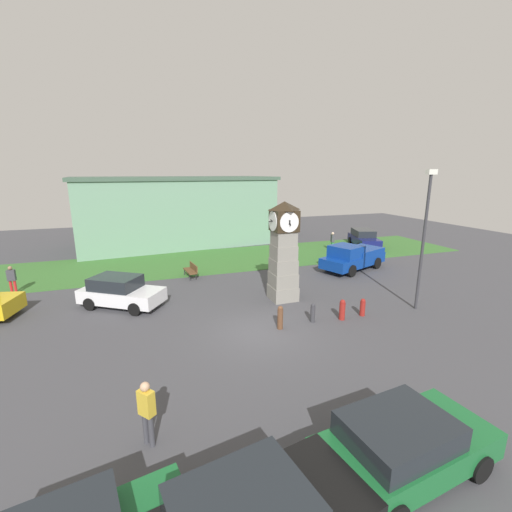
% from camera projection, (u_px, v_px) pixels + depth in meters
% --- Properties ---
extents(ground_plane, '(69.72, 69.72, 0.00)m').
position_uv_depth(ground_plane, '(259.00, 332.00, 14.76)').
color(ground_plane, '#424247').
extents(clock_tower, '(1.66, 1.65, 5.26)m').
position_uv_depth(clock_tower, '(284.00, 253.00, 17.96)').
color(clock_tower, gray).
rests_on(clock_tower, ground_plane).
extents(bollard_near_tower, '(0.25, 0.25, 0.86)m').
position_uv_depth(bollard_near_tower, '(363.00, 307.00, 16.32)').
color(bollard_near_tower, maroon).
rests_on(bollard_near_tower, ground_plane).
extents(bollard_mid_row, '(0.27, 0.27, 0.98)m').
position_uv_depth(bollard_mid_row, '(342.00, 309.00, 15.88)').
color(bollard_mid_row, maroon).
rests_on(bollard_mid_row, ground_plane).
extents(bollard_far_row, '(0.22, 0.22, 0.91)m').
position_uv_depth(bollard_far_row, '(313.00, 313.00, 15.62)').
color(bollard_far_row, '#333338').
rests_on(bollard_far_row, ground_plane).
extents(bollard_end_row, '(0.25, 0.25, 1.07)m').
position_uv_depth(bollard_end_row, '(280.00, 317.00, 14.92)').
color(bollard_end_row, brown).
rests_on(bollard_end_row, ground_plane).
extents(car_by_building, '(4.39, 2.37, 1.47)m').
position_uv_depth(car_by_building, '(404.00, 444.00, 7.68)').
color(car_by_building, '#19602D').
rests_on(car_by_building, ground_plane).
extents(car_far_lot, '(4.41, 3.80, 1.57)m').
position_uv_depth(car_far_lot, '(120.00, 292.00, 17.39)').
color(car_far_lot, silver).
rests_on(car_far_lot, ground_plane).
extents(car_end_of_row, '(3.11, 4.84, 1.55)m').
position_uv_depth(car_end_of_row, '(364.00, 238.00, 31.64)').
color(car_end_of_row, navy).
rests_on(car_end_of_row, ground_plane).
extents(pickup_truck, '(5.52, 3.71, 1.85)m').
position_uv_depth(pickup_truck, '(353.00, 257.00, 23.99)').
color(pickup_truck, navy).
rests_on(pickup_truck, ground_plane).
extents(bench, '(0.73, 1.65, 0.90)m').
position_uv_depth(bench, '(191.00, 270.00, 22.29)').
color(bench, brown).
rests_on(bench, ground_plane).
extents(pedestrian_near_bench, '(0.44, 0.46, 1.76)m').
position_uv_depth(pedestrian_near_bench, '(147.00, 409.00, 8.41)').
color(pedestrian_near_bench, '#3F3F47').
rests_on(pedestrian_near_bench, ground_plane).
extents(pedestrian_crossing_lot, '(0.33, 0.45, 1.70)m').
position_uv_depth(pedestrian_crossing_lot, '(332.00, 240.00, 29.53)').
color(pedestrian_crossing_lot, '#338C4C').
rests_on(pedestrian_crossing_lot, ground_plane).
extents(pedestrian_by_cars, '(0.41, 0.25, 1.65)m').
position_uv_depth(pedestrian_by_cars, '(12.00, 278.00, 19.08)').
color(pedestrian_by_cars, red).
rests_on(pedestrian_by_cars, ground_plane).
extents(street_lamp_near_road, '(0.50, 0.24, 6.83)m').
position_uv_depth(street_lamp_near_road, '(424.00, 232.00, 16.33)').
color(street_lamp_near_road, '#333338').
rests_on(street_lamp_near_road, ground_plane).
extents(warehouse_blue_far, '(18.54, 9.89, 6.31)m').
position_uv_depth(warehouse_blue_far, '(177.00, 211.00, 32.39)').
color(warehouse_blue_far, gray).
rests_on(warehouse_blue_far, ground_plane).
extents(grass_verge_far, '(41.83, 7.63, 0.04)m').
position_uv_depth(grass_verge_far, '(216.00, 260.00, 26.80)').
color(grass_verge_far, '#386B2D').
rests_on(grass_verge_far, ground_plane).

